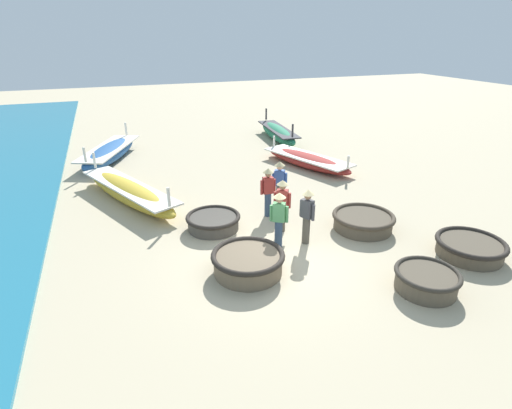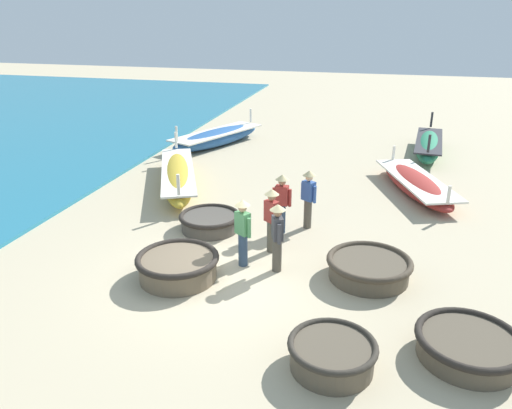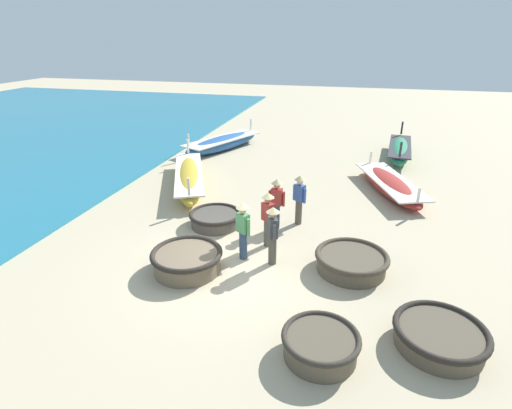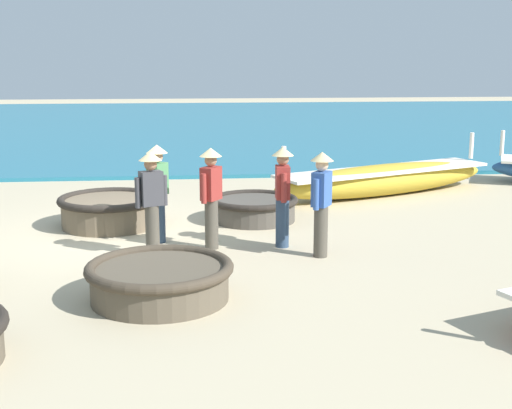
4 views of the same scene
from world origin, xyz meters
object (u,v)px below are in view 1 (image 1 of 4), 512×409
object	(u,v)px
coracle_far_left	(470,247)
fisherman_standing_right	(279,181)
coracle_upturned	(363,221)
coracle_tilted	(213,221)
fisherman_hauling	(279,216)
coracle_center	(248,262)
coracle_nearest	(426,280)
long_boat_green_hull	(129,192)
fisherman_standing_left	(268,189)
fisherman_by_coracle	(282,202)
long_boat_ochre_hull	(307,160)
fisherman_crouching	(307,213)
long_boat_blue_hull	(110,152)
long_boat_red_hull	(278,133)

from	to	relation	value
coracle_far_left	fisherman_standing_right	bearing A→B (deg)	126.47
coracle_upturned	fisherman_standing_right	distance (m)	3.11
coracle_tilted	fisherman_hauling	size ratio (longest dim) A/B	1.02
coracle_tilted	coracle_center	bearing A→B (deg)	-85.95
coracle_nearest	fisherman_hauling	distance (m)	4.05
fisherman_hauling	fisherman_standing_right	bearing A→B (deg)	66.14
long_boat_green_hull	coracle_center	bearing A→B (deg)	-67.25
coracle_far_left	coracle_nearest	world-z (taller)	coracle_nearest
coracle_nearest	fisherman_standing_left	bearing A→B (deg)	110.69
coracle_center	fisherman_standing_right	bearing A→B (deg)	55.83
fisherman_by_coracle	coracle_far_left	bearing A→B (deg)	-36.76
coracle_far_left	fisherman_hauling	size ratio (longest dim) A/B	1.11
coracle_nearest	long_boat_ochre_hull	bearing A→B (deg)	79.73
coracle_nearest	fisherman_standing_right	distance (m)	5.91
long_boat_ochre_hull	fisherman_crouching	xyz separation A→B (m)	(-3.34, -6.40, 0.66)
coracle_center	long_boat_blue_hull	distance (m)	11.87
coracle_tilted	long_boat_blue_hull	distance (m)	9.21
long_boat_green_hull	fisherman_standing_right	bearing A→B (deg)	-25.94
fisherman_hauling	fisherman_crouching	world-z (taller)	same
long_boat_ochre_hull	coracle_center	bearing A→B (deg)	-126.71
long_boat_green_hull	fisherman_standing_left	bearing A→B (deg)	-34.36
coracle_tilted	fisherman_standing_left	distance (m)	2.09
coracle_upturned	fisherman_crouching	distance (m)	2.20
long_boat_green_hull	fisherman_hauling	distance (m)	6.22
coracle_far_left	long_boat_blue_hull	distance (m)	15.64
coracle_far_left	fisherman_crouching	xyz separation A→B (m)	(-3.89, 2.23, 0.70)
long_boat_red_hull	fisherman_standing_right	world-z (taller)	fisherman_standing_right
long_boat_ochre_hull	long_boat_green_hull	world-z (taller)	long_boat_green_hull
fisherman_standing_right	long_boat_ochre_hull	bearing A→B (deg)	51.05
coracle_upturned	fisherman_hauling	bearing A→B (deg)	-177.67
coracle_far_left	long_boat_green_hull	world-z (taller)	long_boat_green_hull
coracle_upturned	coracle_tilted	size ratio (longest dim) A/B	1.14
long_boat_blue_hull	fisherman_standing_right	world-z (taller)	fisherman_standing_right
coracle_nearest	long_boat_ochre_hull	size ratio (longest dim) A/B	0.31
fisherman_by_coracle	fisherman_standing_left	bearing A→B (deg)	89.31
long_boat_ochre_hull	fisherman_standing_right	bearing A→B (deg)	-128.95
long_boat_blue_hull	long_boat_green_hull	bearing A→B (deg)	-85.08
long_boat_green_hull	long_boat_blue_hull	bearing A→B (deg)	94.92
long_boat_blue_hull	fisherman_hauling	bearing A→B (deg)	-68.21
coracle_nearest	fisherman_standing_left	size ratio (longest dim) A/B	0.92
long_boat_ochre_hull	fisherman_by_coracle	distance (m)	6.62
long_boat_ochre_hull	fisherman_crouching	bearing A→B (deg)	-117.57
coracle_upturned	long_boat_blue_hull	size ratio (longest dim) A/B	0.36
long_boat_red_hull	coracle_nearest	bearing A→B (deg)	-99.40
long_boat_ochre_hull	fisherman_by_coracle	size ratio (longest dim) A/B	2.99
fisherman_hauling	fisherman_crouching	distance (m)	0.84
fisherman_standing_right	coracle_nearest	bearing A→B (deg)	-76.95
long_boat_red_hull	long_boat_blue_hull	bearing A→B (deg)	-175.48
long_boat_ochre_hull	coracle_upturned	bearing A→B (deg)	-101.42
long_boat_ochre_hull	fisherman_standing_left	world-z (taller)	fisherman_standing_left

